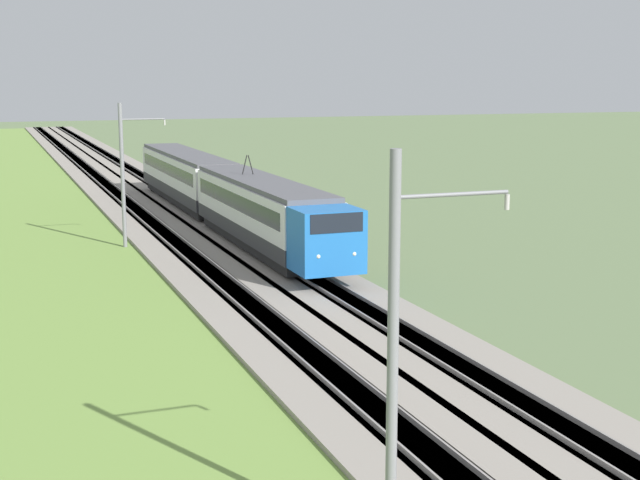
{
  "coord_description": "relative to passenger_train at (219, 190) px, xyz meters",
  "views": [
    {
      "loc": [
        -5.94,
        9.71,
        9.35
      ],
      "look_at": [
        30.51,
        -4.07,
        2.25
      ],
      "focal_mm": 50.0,
      "sensor_mm": 36.0,
      "label": 1
    }
  ],
  "objects": [
    {
      "name": "grass_verge",
      "position": [
        1.53,
        9.73,
        -2.34
      ],
      "size": [
        240.0,
        10.46,
        0.12
      ],
      "color": "olive",
      "rests_on": "ground"
    },
    {
      "name": "ballast_main",
      "position": [
        1.53,
        4.07,
        -2.25
      ],
      "size": [
        240.0,
        4.4,
        0.3
      ],
      "color": "gray",
      "rests_on": "ground"
    },
    {
      "name": "catenary_mast_near",
      "position": [
        -39.69,
        6.67,
        1.78
      ],
      "size": [
        0.22,
        2.56,
        8.08
      ],
      "color": "slate",
      "rests_on": "ground"
    },
    {
      "name": "track_main",
      "position": [
        1.53,
        4.07,
        -2.24
      ],
      "size": [
        240.0,
        1.57,
        0.45
      ],
      "color": "#4C4238",
      "rests_on": "ground"
    },
    {
      "name": "ballast_adjacent",
      "position": [
        1.53,
        0.0,
        -2.25
      ],
      "size": [
        240.0,
        4.4,
        0.3
      ],
      "color": "gray",
      "rests_on": "ground"
    },
    {
      "name": "passenger_train",
      "position": [
        0.0,
        0.0,
        0.0
      ],
      "size": [
        39.4,
        3.01,
        5.12
      ],
      "rotation": [
        0.0,
        0.0,
        3.14
      ],
      "color": "blue",
      "rests_on": "ground"
    },
    {
      "name": "catenary_mast_mid",
      "position": [
        -5.19,
        6.67,
        1.75
      ],
      "size": [
        0.22,
        2.56,
        8.04
      ],
      "color": "slate",
      "rests_on": "ground"
    },
    {
      "name": "track_adjacent",
      "position": [
        1.53,
        0.0,
        -2.24
      ],
      "size": [
        240.0,
        1.57,
        0.45
      ],
      "color": "#4C4238",
      "rests_on": "ground"
    }
  ]
}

